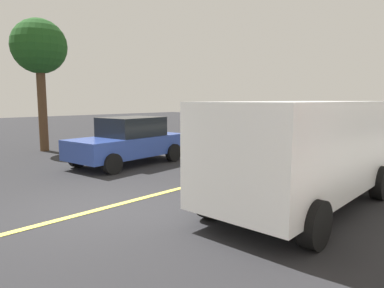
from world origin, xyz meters
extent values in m
plane|color=#262628|center=(0.00, 0.00, 0.00)|extent=(80.00, 80.00, 0.00)
cube|color=#E0D14C|center=(3.00, 0.00, 0.01)|extent=(28.00, 0.16, 0.01)
cube|color=white|center=(3.07, -2.96, 1.29)|extent=(5.23, 2.08, 1.82)
cube|color=black|center=(5.15, -2.93, 1.69)|extent=(0.19, 1.84, 0.80)
cylinder|color=black|center=(4.82, -1.93, 0.38)|extent=(0.76, 0.27, 0.76)
cylinder|color=black|center=(4.85, -3.93, 0.38)|extent=(0.76, 0.27, 0.76)
cylinder|color=black|center=(1.29, -1.99, 0.38)|extent=(0.76, 0.27, 0.76)
cylinder|color=black|center=(1.32, -3.99, 0.38)|extent=(0.76, 0.27, 0.76)
cube|color=red|center=(12.83, 2.91, 0.63)|extent=(4.43, 2.17, 0.63)
cube|color=black|center=(13.04, 2.89, 1.26)|extent=(2.20, 1.73, 0.63)
cylinder|color=black|center=(11.29, 2.21, 0.32)|extent=(0.66, 0.29, 0.64)
cylinder|color=black|center=(11.48, 3.92, 0.32)|extent=(0.66, 0.29, 0.64)
cylinder|color=black|center=(14.18, 1.90, 0.32)|extent=(0.66, 0.29, 0.64)
cylinder|color=black|center=(14.36, 3.61, 0.32)|extent=(0.66, 0.29, 0.64)
cube|color=#2D479E|center=(3.51, 3.69, 0.65)|extent=(4.27, 2.17, 0.65)
cube|color=black|center=(3.72, 3.71, 1.30)|extent=(2.12, 1.75, 0.65)
cylinder|color=black|center=(2.21, 2.67, 0.32)|extent=(0.66, 0.28, 0.64)
cylinder|color=black|center=(2.03, 4.44, 0.32)|extent=(0.66, 0.28, 0.64)
cylinder|color=black|center=(4.99, 2.94, 0.32)|extent=(0.66, 0.28, 0.64)
cylinder|color=black|center=(4.82, 4.71, 0.32)|extent=(0.66, 0.28, 0.64)
cylinder|color=#513823|center=(2.90, 8.95, 1.93)|extent=(0.37, 0.37, 3.85)
sphere|color=#1E4C1C|center=(2.90, 8.95, 4.48)|extent=(2.29, 2.29, 2.29)
camera|label=1|loc=(-3.56, -6.06, 2.24)|focal=32.29mm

